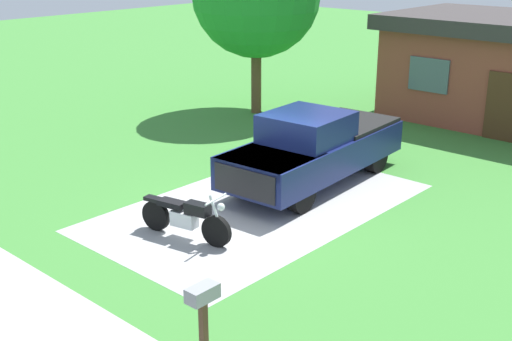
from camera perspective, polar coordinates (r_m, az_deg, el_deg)
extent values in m
plane|color=#3B7F33|center=(15.31, 0.33, -3.15)|extent=(80.00, 80.00, 0.00)
cube|color=#A1A1A1|center=(15.31, 0.33, -3.14)|extent=(4.64, 7.86, 0.01)
cube|color=#A9A9A4|center=(11.98, -19.54, -11.11)|extent=(36.00, 1.80, 0.01)
cylinder|color=black|center=(13.29, -3.44, -5.26)|extent=(0.67, 0.24, 0.66)
cylinder|color=black|center=(14.16, -8.64, -3.86)|extent=(0.67, 0.24, 0.66)
cube|color=silver|center=(13.69, -6.22, -4.18)|extent=(0.60, 0.36, 0.32)
cube|color=black|center=(13.37, -5.07, -3.31)|extent=(0.56, 0.35, 0.24)
cube|color=black|center=(13.75, -7.26, -2.84)|extent=(0.64, 0.39, 0.12)
cube|color=black|center=(14.02, -8.71, -2.47)|extent=(0.51, 0.29, 0.08)
cylinder|color=silver|center=(13.14, -3.47, -3.79)|extent=(0.34, 0.12, 0.77)
cylinder|color=silver|center=(13.02, -3.50, -2.49)|extent=(0.17, 0.69, 0.04)
sphere|color=silver|center=(13.01, -3.05, -3.17)|extent=(0.16, 0.16, 0.16)
cylinder|color=black|center=(14.91, 3.89, -2.09)|extent=(0.36, 0.86, 0.84)
cylinder|color=black|center=(15.83, -1.01, -0.76)|extent=(0.36, 0.86, 0.84)
cylinder|color=black|center=(17.76, 10.30, 1.17)|extent=(0.36, 0.86, 0.84)
cylinder|color=black|center=(18.53, 5.84, 2.16)|extent=(0.36, 0.86, 0.84)
cube|color=#141E51|center=(16.63, 5.10, 1.55)|extent=(2.37, 5.72, 0.80)
cube|color=#141E51|center=(15.09, 1.27, 0.96)|extent=(2.02, 2.02, 0.20)
cube|color=#141E51|center=(16.09, 4.40, 3.75)|extent=(1.92, 2.02, 0.70)
cube|color=#3F4C56|center=(15.49, 2.73, 2.78)|extent=(1.71, 0.27, 0.60)
cube|color=black|center=(17.83, 7.87, 3.50)|extent=(2.06, 2.52, 0.50)
cube|color=black|center=(14.50, -0.95, -1.07)|extent=(1.70, 0.21, 0.64)
cube|color=#4C3823|center=(9.77, -4.55, -13.57)|extent=(0.10, 0.10, 1.10)
cube|color=gray|center=(9.46, -4.65, -10.52)|extent=(0.26, 0.48, 0.22)
cylinder|color=brown|center=(23.51, 0.02, 8.17)|extent=(0.36, 0.36, 2.63)
cube|color=#4C2D19|center=(21.52, 20.47, 5.18)|extent=(1.00, 0.08, 2.10)
cube|color=#4C5966|center=(22.40, 14.69, 7.99)|extent=(1.40, 0.06, 1.10)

